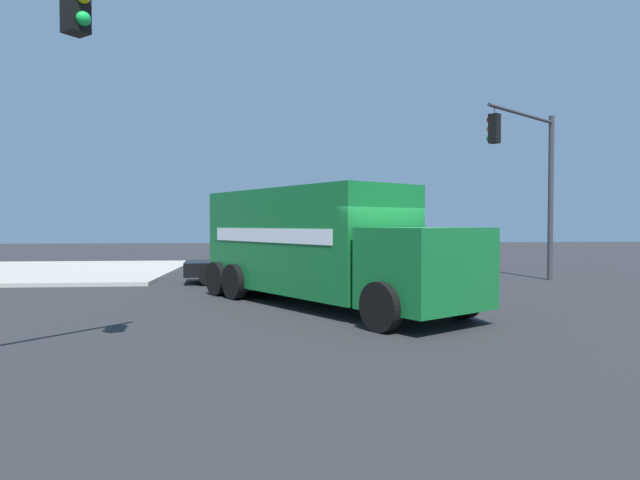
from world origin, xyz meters
The scene contains 5 objects.
ground_plane centered at (0.00, 0.00, 0.00)m, with size 100.00×100.00×0.00m, color #2B2B2D.
sidewalk_corner_far centered at (12.46, 12.46, 0.07)m, with size 11.25×11.25×0.14m, color #B2ADA0.
delivery_truck centered at (2.00, 1.41, 1.58)m, with size 8.53×6.72×3.05m.
traffic_light_primary centered at (6.77, -6.77, 4.10)m, with size 2.93×3.72×6.21m.
pickup_black centered at (7.91, 3.20, 0.73)m, with size 2.65×5.37×1.38m.
Camera 1 is at (-12.22, 2.67, 2.12)m, focal length 30.69 mm.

